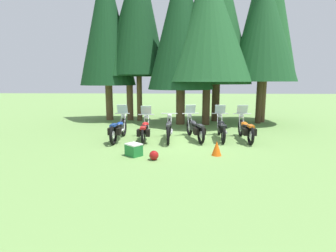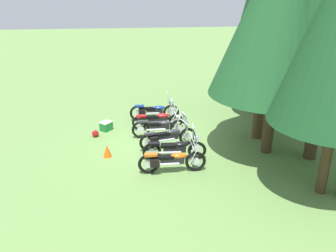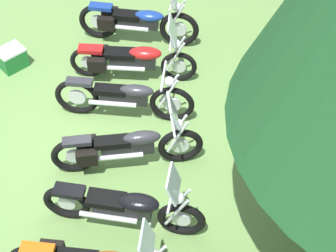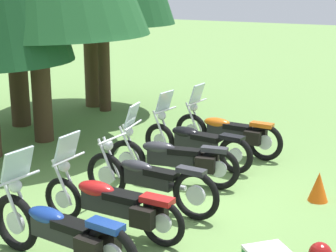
% 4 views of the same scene
% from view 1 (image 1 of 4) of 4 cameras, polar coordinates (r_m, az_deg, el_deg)
% --- Properties ---
extents(ground_plane, '(80.00, 80.00, 0.00)m').
position_cam_1_polar(ground_plane, '(10.84, 3.54, -3.00)').
color(ground_plane, '#6B934C').
extents(motorcycle_0, '(0.64, 2.35, 1.39)m').
position_cam_1_polar(motorcycle_0, '(10.84, -10.60, -0.55)').
color(motorcycle_0, black).
rests_on(motorcycle_0, ground_plane).
extents(motorcycle_1, '(0.68, 2.30, 1.34)m').
position_cam_1_polar(motorcycle_1, '(10.71, -4.99, -0.64)').
color(motorcycle_1, black).
rests_on(motorcycle_1, ground_plane).
extents(motorcycle_2, '(0.70, 2.37, 1.03)m').
position_cam_1_polar(motorcycle_2, '(10.68, 0.21, -0.62)').
color(motorcycle_2, black).
rests_on(motorcycle_2, ground_plane).
extents(motorcycle_3, '(0.92, 2.33, 1.37)m').
position_cam_1_polar(motorcycle_3, '(10.87, 5.85, -0.46)').
color(motorcycle_3, black).
rests_on(motorcycle_3, ground_plane).
extents(motorcycle_4, '(0.70, 2.37, 1.36)m').
position_cam_1_polar(motorcycle_4, '(11.16, 11.41, -0.36)').
color(motorcycle_4, black).
rests_on(motorcycle_4, ground_plane).
extents(motorcycle_5, '(0.75, 2.37, 1.38)m').
position_cam_1_polar(motorcycle_5, '(11.09, 16.41, -0.58)').
color(motorcycle_5, black).
rests_on(motorcycle_5, ground_plane).
extents(pine_tree_0, '(3.28, 3.28, 9.50)m').
position_cam_1_polar(pine_tree_0, '(16.99, -13.15, 21.03)').
color(pine_tree_0, brown).
rests_on(pine_tree_0, ground_plane).
extents(pine_tree_1, '(3.12, 3.12, 7.65)m').
position_cam_1_polar(pine_tree_1, '(16.60, -8.54, 19.10)').
color(pine_tree_1, brown).
rests_on(pine_tree_1, ground_plane).
extents(pine_tree_2, '(3.22, 3.22, 10.49)m').
position_cam_1_polar(pine_tree_2, '(16.55, -6.52, 24.37)').
color(pine_tree_2, brown).
rests_on(pine_tree_2, ground_plane).
extents(pine_tree_3, '(3.56, 3.56, 8.84)m').
position_cam_1_polar(pine_tree_3, '(14.90, 2.84, 21.22)').
color(pine_tree_3, '#4C3823').
rests_on(pine_tree_3, ground_plane).
extents(pine_tree_4, '(4.73, 4.73, 8.27)m').
position_cam_1_polar(pine_tree_4, '(14.82, 8.63, 20.92)').
color(pine_tree_4, '#42301E').
rests_on(pine_tree_4, ground_plane).
extents(pine_tree_5, '(4.03, 4.03, 9.86)m').
position_cam_1_polar(pine_tree_5, '(16.44, 10.76, 22.29)').
color(pine_tree_5, '#42301E').
rests_on(pine_tree_5, ground_plane).
extents(pine_tree_6, '(3.82, 3.82, 8.10)m').
position_cam_1_polar(pine_tree_6, '(16.00, 19.82, 19.35)').
color(pine_tree_6, '#42301E').
rests_on(pine_tree_6, ground_plane).
extents(pine_tree_7, '(3.43, 3.43, 10.76)m').
position_cam_1_polar(pine_tree_7, '(17.01, 20.58, 23.92)').
color(pine_tree_7, brown).
rests_on(pine_tree_7, ground_plane).
extents(picnic_cooler, '(0.62, 0.61, 0.40)m').
position_cam_1_polar(picnic_cooler, '(8.59, -7.39, -5.08)').
color(picnic_cooler, '#1E7233').
rests_on(picnic_cooler, ground_plane).
extents(traffic_cone, '(0.32, 0.32, 0.48)m').
position_cam_1_polar(traffic_cone, '(8.69, 10.44, -4.73)').
color(traffic_cone, '#EA590F').
rests_on(traffic_cone, ground_plane).
extents(dropped_helmet, '(0.29, 0.29, 0.29)m').
position_cam_1_polar(dropped_helmet, '(8.10, -3.05, -6.34)').
color(dropped_helmet, maroon).
rests_on(dropped_helmet, ground_plane).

